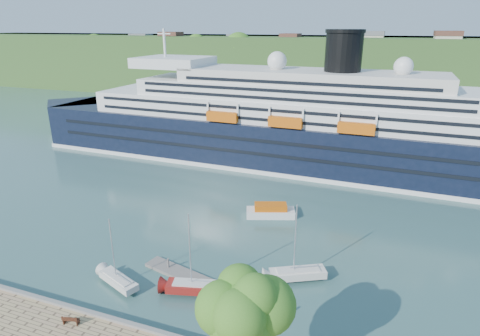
% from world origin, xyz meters
% --- Properties ---
extents(far_hillside, '(400.00, 50.00, 24.00)m').
position_xyz_m(far_hillside, '(0.00, 145.00, 12.00)').
color(far_hillside, '#2E4F1F').
rests_on(far_hillside, ground).
extents(quay_coping, '(220.00, 0.50, 0.30)m').
position_xyz_m(quay_coping, '(0.00, -0.20, 1.15)').
color(quay_coping, slate).
rests_on(quay_coping, promenade).
extents(cruise_ship, '(123.80, 20.57, 27.72)m').
position_xyz_m(cruise_ship, '(-3.54, 54.79, 13.86)').
color(cruise_ship, black).
rests_on(cruise_ship, ground).
extents(park_bench, '(1.77, 1.04, 1.06)m').
position_xyz_m(park_bench, '(-8.10, -1.97, 1.53)').
color(park_bench, '#4F2716').
rests_on(park_bench, promenade).
extents(promenade_tree, '(7.25, 7.25, 12.01)m').
position_xyz_m(promenade_tree, '(10.09, -3.52, 7.01)').
color(promenade_tree, '#38691B').
rests_on(promenade_tree, promenade).
extents(floating_pontoon, '(17.69, 6.24, 0.39)m').
position_xyz_m(floating_pontoon, '(1.11, 9.19, 0.20)').
color(floating_pontoon, slate).
rests_on(floating_pontoon, ground).
extents(sailboat_white_near, '(6.48, 3.89, 8.10)m').
position_xyz_m(sailboat_white_near, '(-8.28, 5.65, 4.05)').
color(sailboat_white_near, silver).
rests_on(sailboat_white_near, ground).
extents(sailboat_red, '(7.60, 3.82, 9.46)m').
position_xyz_m(sailboat_red, '(0.71, 7.43, 4.73)').
color(sailboat_red, maroon).
rests_on(sailboat_red, ground).
extents(sailboat_white_far, '(7.34, 5.16, 9.35)m').
position_xyz_m(sailboat_white_far, '(10.69, 13.88, 4.68)').
color(sailboat_white_far, silver).
rests_on(sailboat_white_far, ground).
extents(tender_launch, '(8.01, 4.98, 2.09)m').
position_xyz_m(tender_launch, '(3.07, 28.94, 1.05)').
color(tender_launch, '#CC580C').
rests_on(tender_launch, ground).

